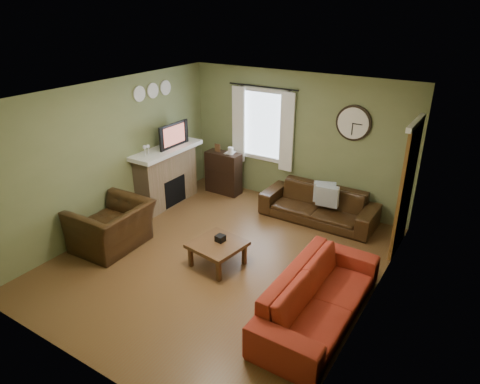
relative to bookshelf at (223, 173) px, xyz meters
The scene contains 31 objects.
floor 2.67m from the bookshelf, 56.62° to the right, with size 4.60×5.20×0.00m, color brown.
ceiling 3.40m from the bookshelf, 56.62° to the right, with size 4.60×5.20×0.00m, color white.
wall_left 2.51m from the bookshelf, 111.18° to the right, with size 0.00×5.20×2.60m, color olive.
wall_right 4.43m from the bookshelf, 30.39° to the right, with size 0.00×5.20×2.60m, color olive.
wall_back 1.73m from the bookshelf, 15.51° to the left, with size 4.60×0.00×2.60m, color olive.
wall_front 5.08m from the bookshelf, 73.21° to the right, with size 4.60×0.00×2.60m, color olive.
fireplace 1.24m from the bookshelf, 121.88° to the right, with size 0.40×1.40×1.10m, color #997F59.
firebox 1.15m from the bookshelf, 113.78° to the right, with size 0.04×0.60×0.55m, color black.
mantel 1.40m from the bookshelf, 120.68° to the right, with size 0.58×1.60×0.08m, color white.
tv 1.41m from the bookshelf, 123.83° to the right, with size 0.60×0.08×0.35m, color black.
tv_screen 1.42m from the bookshelf, 120.16° to the right, with size 0.02×0.62×0.36m, color #994C3F.
medallion_left 2.43m from the bookshelf, 120.75° to the right, with size 0.28×0.28×0.03m, color white.
medallion_mid 2.25m from the bookshelf, 128.44° to the right, with size 0.28×0.28×0.03m, color white.
medallion_right 2.11m from the bookshelf, 140.00° to the right, with size 0.28×0.28×0.03m, color white.
window_pane 1.35m from the bookshelf, 27.05° to the left, with size 1.00×0.02×1.30m, color silver, non-canonical shape.
curtain_rod 1.99m from the bookshelf, 20.65° to the left, with size 0.03×0.03×1.50m, color black.
curtain_left 1.06m from the bookshelf, 54.91° to the left, with size 0.28×0.04×1.55m, color white.
curtain_right 1.67m from the bookshelf, 12.26° to the left, with size 0.28×0.04×1.55m, color white.
wall_clock 2.91m from the bookshelf, ahead, with size 0.64×0.06×0.64m, color white, non-canonical shape.
door 3.78m from the bookshelf, ahead, with size 0.05×0.90×2.10m, color brown.
bookshelf is the anchor object (origin of this frame).
book 0.52m from the bookshelf, 44.05° to the left, with size 0.18×0.24×0.02m, color #4F321C.
sofa_brown 2.22m from the bookshelf, ahead, with size 2.12×0.83×0.62m, color black.
pillow_left 2.27m from the bookshelf, ahead, with size 0.40×0.12×0.40m, color #9FA9B2.
pillow_right 2.39m from the bookshelf, ahead, with size 0.41×0.12×0.41m, color #9FA9B2.
sofa_red 4.22m from the bookshelf, 38.92° to the right, with size 2.29×0.90×0.67m, color maroon.
armchair 2.84m from the bookshelf, 95.97° to the right, with size 1.17×1.02×0.76m, color black.
coffee_table 2.79m from the bookshelf, 57.69° to the right, with size 0.73×0.73×0.39m, color #4F321C, non-canonical shape.
tissue_box 2.73m from the bookshelf, 56.75° to the right, with size 0.13×0.13×0.10m, color black.
wine_glass_a 1.92m from the bookshelf, 110.39° to the right, with size 0.07×0.07×0.21m, color white, non-canonical shape.
wine_glass_b 1.85m from the bookshelf, 111.45° to the right, with size 0.07×0.07×0.20m, color white, non-canonical shape.
Camera 1 is at (3.33, -4.73, 3.77)m, focal length 32.00 mm.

